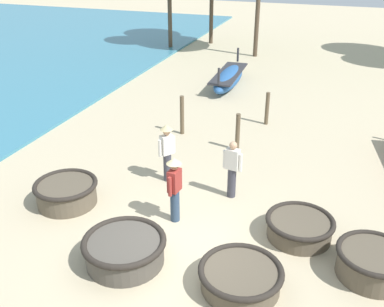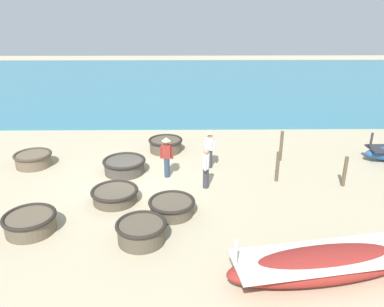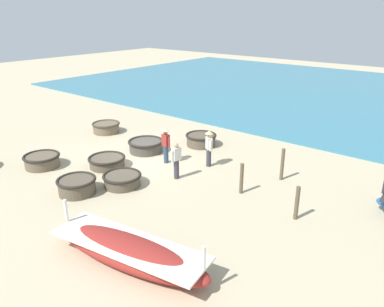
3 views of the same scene
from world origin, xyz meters
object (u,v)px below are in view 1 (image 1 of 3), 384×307
Objects in this scene: fisherman_hauling at (175,185)px; fisherman_standing_left at (167,149)px; fisherman_with_hat at (232,168)px; mooring_post_shoreline at (267,108)px; coracle_center at (373,262)px; coracle_far_left at (66,192)px; long_boat_red_hull at (229,78)px; coracle_nearest at (300,227)px; mooring_post_inland at (182,115)px; mooring_post_mid_beach at (238,132)px; coracle_upturned at (241,277)px; coracle_weathered at (125,249)px.

fisherman_standing_left is (-0.90, 1.76, 0.00)m from fisherman_hauling.
fisherman_with_hat reaches higher than mooring_post_shoreline.
fisherman_standing_left reaches higher than coracle_center.
long_boat_red_hull is at bearing 83.13° from coracle_far_left.
coracle_nearest is 6.52m from mooring_post_inland.
fisherman_standing_left is (0.65, -8.93, 0.58)m from long_boat_red_hull.
mooring_post_inland is at bearing 137.97° from coracle_center.
mooring_post_inland is (-2.10, 0.63, 0.07)m from mooring_post_mid_beach.
coracle_nearest is at bearing 66.89° from coracle_upturned.
fisherman_standing_left is at bearing 158.91° from coracle_nearest.
mooring_post_shoreline is at bearing 90.86° from fisherman_with_hat.
mooring_post_shoreline reaches higher than coracle_nearest.
coracle_weathered is 6.84m from mooring_post_inland.
long_boat_red_hull is at bearing 88.98° from mooring_post_inland.
fisherman_hauling reaches higher than coracle_upturned.
mooring_post_inland reaches higher than coracle_far_left.
fisherman_with_hat is at bearing 149.32° from coracle_center.
fisherman_hauling is 1.40× the size of mooring_post_shoreline.
fisherman_with_hat is at bearing 147.47° from coracle_nearest.
mooring_post_inland reaches higher than mooring_post_shoreline.
fisherman_standing_left is 1.23× the size of mooring_post_inland.
mooring_post_inland is (-3.68, 6.68, 0.42)m from coracle_upturned.
long_boat_red_hull is at bearing 118.05° from coracle_center.
mooring_post_shoreline is at bearing 82.34° from fisherman_hauling.
mooring_post_inland is at bearing 100.30° from coracle_weathered.
mooring_post_inland is (-1.22, 6.72, 0.36)m from coracle_weathered.
fisherman_with_hat is 0.94× the size of fisherman_hauling.
mooring_post_mid_beach is (-1.58, 6.05, 0.35)m from coracle_upturned.
fisherman_hauling reaches higher than mooring_post_shoreline.
mooring_post_mid_beach is (-3.98, 4.84, 0.28)m from coracle_center.
mooring_post_inland is (-1.66, 4.95, -0.28)m from fisherman_hauling.
mooring_post_mid_beach is at bearing 84.17° from fisherman_hauling.
coracle_far_left is 1.18× the size of mooring_post_inland.
coracle_upturned is 0.99× the size of fisherman_hauling.
coracle_upturned is at bearing -75.35° from mooring_post_mid_beach.
fisherman_hauling reaches higher than coracle_far_left.
fisherman_hauling is at bearing -97.66° from mooring_post_shoreline.
coracle_nearest is 1.14× the size of mooring_post_inland.
fisherman_standing_left is 3.29m from mooring_post_inland.
coracle_nearest is (0.87, 2.03, 0.01)m from coracle_upturned.
coracle_center is at bearing -2.54° from coracle_far_left.
mooring_post_mid_beach is at bearing -16.79° from mooring_post_inland.
coracle_far_left is 1.07× the size of coracle_center.
coracle_weathered is 1.06× the size of coracle_upturned.
mooring_post_inland is (-0.75, 3.19, -0.28)m from fisherman_standing_left.
fisherman_standing_left is at bearing -85.83° from long_boat_red_hull.
fisherman_standing_left is at bearing -109.93° from mooring_post_shoreline.
coracle_weathered is at bearing -32.79° from coracle_far_left.
fisherman_hauling is (-0.99, -1.51, 0.12)m from fisherman_with_hat.
fisherman_hauling is (-2.89, -0.30, 0.69)m from coracle_nearest.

